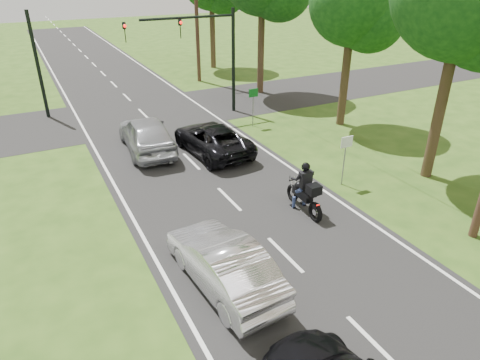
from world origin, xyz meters
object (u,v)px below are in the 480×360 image
silver_sedan (224,263)px  sign_white (346,149)px  motorcycle_rider (305,193)px  traffic_signal (204,44)px  silver_suv (146,134)px  utility_pole_far (196,11)px  dark_suv (212,139)px  sign_green (253,98)px

silver_sedan → sign_white: size_ratio=2.13×
motorcycle_rider → traffic_signal: (1.27, 12.07, 3.37)m
silver_sedan → motorcycle_rider: bearing=-156.6°
silver_suv → sign_white: size_ratio=2.40×
silver_sedan → utility_pole_far: (8.50, 22.38, 4.33)m
dark_suv → silver_suv: silver_suv is taller
silver_sedan → traffic_signal: (5.64, 14.38, 3.38)m
silver_suv → utility_pole_far: (7.60, 11.80, 4.20)m
dark_suv → utility_pole_far: 14.96m
silver_sedan → sign_green: bearing=-126.8°
dark_suv → utility_pole_far: utility_pole_far is taller
dark_suv → silver_suv: (-2.72, 1.65, 0.17)m
motorcycle_rider → sign_green: sign_green is taller
sign_green → sign_white: bearing=-91.4°
motorcycle_rider → traffic_signal: bearing=86.6°
traffic_signal → silver_sedan: bearing=-111.4°
motorcycle_rider → dark_suv: bearing=99.1°
traffic_signal → silver_suv: bearing=-141.3°
sign_white → sign_green: same height
dark_suv → sign_green: bearing=-150.0°
utility_pole_far → sign_green: (-1.30, -11.02, -3.49)m
dark_suv → traffic_signal: traffic_signal is taller
sign_white → silver_suv: bearing=130.2°
motorcycle_rider → sign_green: 9.52m
silver_suv → utility_pole_far: 14.65m
silver_sedan → utility_pole_far: bearing=-115.2°
sign_green → utility_pole_far: bearing=83.3°
motorcycle_rider → silver_sedan: (-4.37, -2.31, -0.01)m
motorcycle_rider → silver_suv: motorcycle_rider is taller
dark_suv → traffic_signal: (2.03, 5.45, 3.43)m
sign_white → sign_green: 8.00m
traffic_signal → utility_pole_far: size_ratio=0.64×
dark_suv → sign_white: (3.39, -5.57, 0.89)m
dark_suv → utility_pole_far: size_ratio=0.50×
utility_pole_far → sign_green: size_ratio=4.71×
motorcycle_rider → silver_suv: 8.98m
utility_pole_far → sign_green: bearing=-96.7°
motorcycle_rider → utility_pole_far: bearing=80.9°
traffic_signal → sign_white: 11.39m
silver_sedan → sign_white: 7.81m
motorcycle_rider → sign_white: size_ratio=1.07×
silver_sedan → sign_white: sign_white is taller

